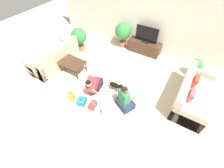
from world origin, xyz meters
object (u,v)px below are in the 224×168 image
tv (146,35)px  gift_box_a (82,101)px  person_sitting (125,100)px  coffee_table (72,63)px  potted_plant_corner_right (196,66)px  sofa_left (55,58)px  gift_box_c (71,96)px  potted_plant_back_left (123,32)px  gift_box_b (93,105)px  tv_console (144,47)px  dog (116,86)px  sofa_right (192,95)px  potted_plant_corner_left (79,37)px  gift_bag_a (106,113)px  person_kneeling (94,84)px

tv → gift_box_a: 3.62m
person_sitting → gift_box_a: person_sitting is taller
coffee_table → potted_plant_corner_right: size_ratio=1.34×
gift_box_a → person_sitting: bearing=26.3°
potted_plant_corner_right → person_sitting: person_sitting is taller
sofa_left → gift_box_c: sofa_left is taller
potted_plant_back_left → gift_box_b: bearing=-76.2°
tv_console → dog: (0.07, -2.51, -0.02)m
sofa_right → dog: (-2.16, -0.76, -0.08)m
potted_plant_back_left → gift_box_a: (0.46, -3.46, -0.58)m
tv_console → tv: (0.00, 0.00, 0.54)m
sofa_left → sofa_right: (4.83, 0.80, 0.00)m
potted_plant_corner_left → gift_bag_a: 3.61m
coffee_table → tv_console: tv_console is taller
gift_box_a → potted_plant_corner_right: bearing=49.3°
gift_box_c → gift_bag_a: size_ratio=0.73×
potted_plant_back_left → potted_plant_corner_right: (3.10, -0.38, -0.26)m
sofa_left → potted_plant_back_left: size_ratio=1.81×
tv_console → gift_bag_a: tv_console is taller
gift_box_c → gift_bag_a: (1.29, 0.01, 0.07)m
gift_box_b → coffee_table: bearing=148.8°
coffee_table → dog: size_ratio=1.62×
tv → dog: bearing=-88.4°
potted_plant_corner_right → dog: potted_plant_corner_right is taller
person_sitting → sofa_left: bearing=20.0°
gift_bag_a → potted_plant_corner_right: bearing=60.1°
tv_console → gift_box_c: 3.65m
coffee_table → gift_bag_a: (2.08, -1.01, -0.20)m
sofa_left → person_sitting: size_ratio=2.17×
sofa_right → gift_box_b: (-2.42, -1.71, -0.21)m
tv_console → gift_box_a: bearing=-99.1°
person_kneeling → gift_bag_a: (0.84, -0.60, -0.14)m
potted_plant_corner_left → dog: (2.52, -1.27, -0.37)m
person_kneeling → potted_plant_back_left: bearing=91.3°
tv → gift_box_b: (-0.18, -3.45, -0.69)m
person_kneeling → person_sitting: (1.12, -0.02, -0.01)m
tv → person_kneeling: size_ratio=1.14×
potted_plant_corner_right → gift_box_c: potted_plant_corner_right is taller
potted_plant_back_left → gift_box_c: 3.51m
sofa_left → person_sitting: bearing=83.2°
gift_box_c → potted_plant_corner_left: bearing=123.1°
tv → person_sitting: size_ratio=1.02×
tv_console → tv: bearing=0.0°
gift_box_a → person_kneeling: bearing=85.8°
tv → potted_plant_corner_left: 2.75m
tv_console → person_sitting: bearing=-78.3°
sofa_left → person_kneeling: bearing=80.3°
tv_console → tv: size_ratio=1.48×
coffee_table → gift_box_a: size_ratio=2.82×
sofa_right → gift_box_a: size_ratio=5.89×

